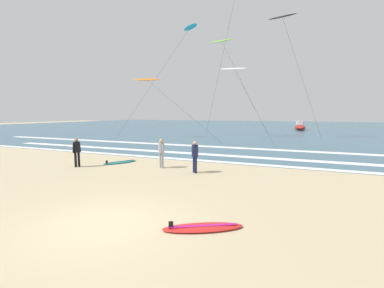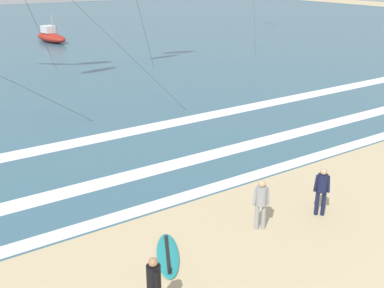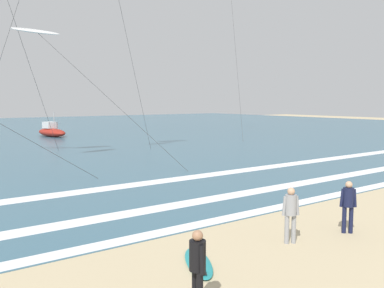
% 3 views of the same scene
% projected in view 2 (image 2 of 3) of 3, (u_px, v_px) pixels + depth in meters
% --- Properties ---
extents(wave_foam_shoreline, '(43.90, 0.63, 0.01)m').
position_uv_depth(wave_foam_shoreline, '(225.00, 184.00, 16.61)').
color(wave_foam_shoreline, white).
rests_on(wave_foam_shoreline, ocean_surface).
extents(wave_foam_mid_break, '(39.84, 0.89, 0.01)m').
position_uv_depth(wave_foam_mid_break, '(195.00, 159.00, 18.78)').
color(wave_foam_mid_break, white).
rests_on(wave_foam_mid_break, ocean_surface).
extents(wave_foam_outer_break, '(54.35, 1.04, 0.01)m').
position_uv_depth(wave_foam_outer_break, '(125.00, 133.00, 21.72)').
color(wave_foam_outer_break, white).
rests_on(wave_foam_outer_break, ocean_surface).
extents(surfer_foreground_main, '(0.32, 0.52, 1.60)m').
position_uv_depth(surfer_foreground_main, '(154.00, 283.00, 9.99)').
color(surfer_foreground_main, black).
rests_on(surfer_foreground_main, ground).
extents(surfer_mid_group, '(0.44, 0.41, 1.60)m').
position_uv_depth(surfer_mid_group, '(322.00, 187.00, 14.28)').
color(surfer_mid_group, '#141938').
rests_on(surfer_mid_group, ground).
extents(surfer_background_far, '(0.49, 0.32, 1.60)m').
position_uv_depth(surfer_background_far, '(261.00, 200.00, 13.50)').
color(surfer_background_far, gray).
rests_on(surfer_background_far, ground).
extents(surfboard_right_spare, '(1.49, 2.14, 0.25)m').
position_uv_depth(surfboard_right_spare, '(168.00, 255.00, 12.52)').
color(surfboard_right_spare, teal).
rests_on(surfboard_right_spare, ground).
extents(offshore_boat, '(2.48, 5.40, 2.70)m').
position_uv_depth(offshore_boat, '(51.00, 37.00, 47.25)').
color(offshore_boat, maroon).
rests_on(offshore_boat, ground).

